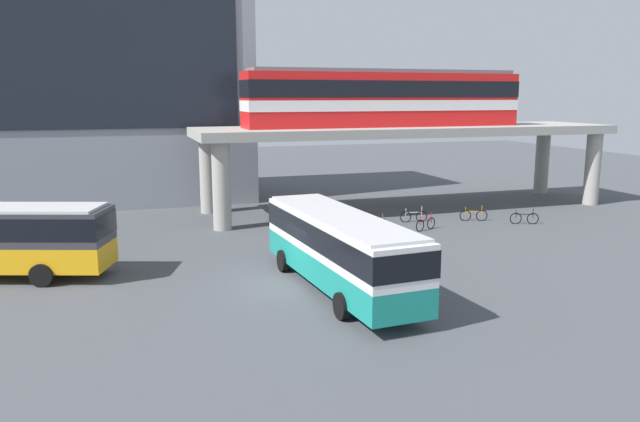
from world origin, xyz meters
TOP-DOWN VIEW (x-y plane):
  - ground_plane at (0.00, 10.00)m, footprint 120.00×120.00m
  - station_building at (-11.08, 25.08)m, footprint 28.47×10.17m
  - elevated_platform at (12.70, 14.61)m, footprint 29.73×7.26m
  - train at (10.81, 14.61)m, footprint 19.46×2.96m
  - bus_main at (1.63, -1.43)m, footprint 3.25×11.18m
  - bicycle_green at (4.84, 9.69)m, footprint 1.77×0.39m
  - bicycle_silver at (10.97, 10.12)m, footprint 1.78×0.35m
  - bicycle_brown at (7.58, 8.42)m, footprint 1.76×0.43m
  - bicycle_orange at (14.80, 9.23)m, footprint 1.71×0.66m
  - bicycle_red at (10.56, 7.75)m, footprint 1.67×0.77m
  - bicycle_black at (17.28, 7.36)m, footprint 1.67×0.75m

SIDE VIEW (x-z plane):
  - ground_plane at x=0.00m, z-range 0.00..0.00m
  - bicycle_green at x=4.84m, z-range -0.16..0.88m
  - bicycle_silver at x=10.97m, z-range -0.16..0.88m
  - bicycle_brown at x=7.58m, z-range -0.16..0.88m
  - bicycle_orange at x=14.80m, z-range -0.16..0.88m
  - bicycle_red at x=10.56m, z-range -0.16..0.88m
  - bicycle_black at x=17.28m, z-range -0.16..0.88m
  - bus_main at x=1.63m, z-range 0.38..3.60m
  - elevated_platform at x=12.70m, z-range 2.14..7.98m
  - train at x=10.81m, z-range 5.89..9.73m
  - station_building at x=-11.08m, z-range 0.01..21.13m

